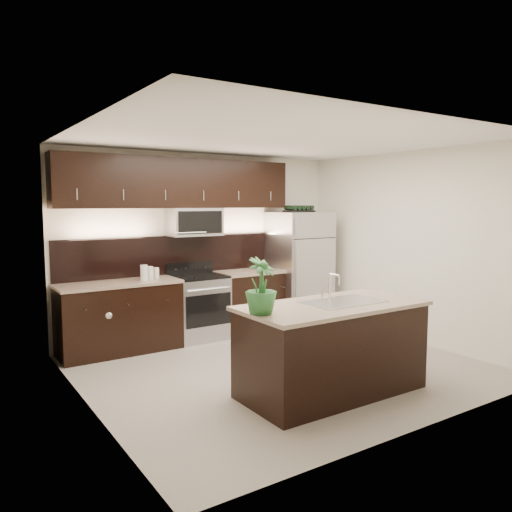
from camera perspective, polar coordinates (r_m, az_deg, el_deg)
The scene contains 12 objects.
ground at distance 6.16m, azimuth 2.90°, elevation -12.58°, with size 4.50×4.50×0.00m, color gray.
room_walls at distance 5.75m, azimuth 2.32°, elevation 3.34°, with size 4.52×4.02×2.71m.
counter_run at distance 7.22m, azimuth -8.04°, elevation -5.98°, with size 3.51×0.65×0.94m.
upper_fixtures at distance 7.21m, azimuth -8.54°, elevation 7.34°, with size 3.49×0.40×1.66m.
island at distance 5.31m, azimuth 8.65°, elevation -10.36°, with size 1.96×0.96×0.94m.
sink_faucet at distance 5.30m, azimuth 9.87°, elevation -5.03°, with size 0.84×0.50×0.28m.
refrigerator at distance 8.14m, azimuth 4.88°, elevation -1.42°, with size 0.88×0.80×1.83m, color #B2B2B7.
wine_rack at distance 8.07m, azimuth 4.95°, elevation 5.38°, with size 0.45×0.28×0.11m.
plant at distance 4.63m, azimuth 0.58°, elevation -3.44°, with size 0.30×0.30×0.53m, color #255D29.
canisters at distance 6.90m, azimuth -12.16°, elevation -1.88°, with size 0.29×0.18×0.21m.
french_press at distance 7.91m, azimuth 2.77°, elevation -0.52°, with size 0.12×0.12×0.34m.
bananas at distance 7.68m, azimuth 0.62°, elevation -1.41°, with size 0.20×0.16×0.06m, color gold.
Camera 1 is at (-3.46, -4.71, 1.96)m, focal length 35.00 mm.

